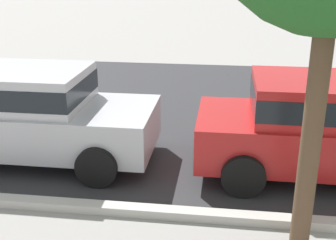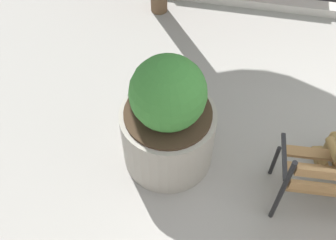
% 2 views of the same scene
% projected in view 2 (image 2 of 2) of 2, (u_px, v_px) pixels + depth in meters
% --- Properties ---
extents(concrete_planter, '(0.90, 0.90, 1.32)m').
position_uv_depth(concrete_planter, '(168.00, 122.00, 3.85)').
color(concrete_planter, gray).
rests_on(concrete_planter, ground).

